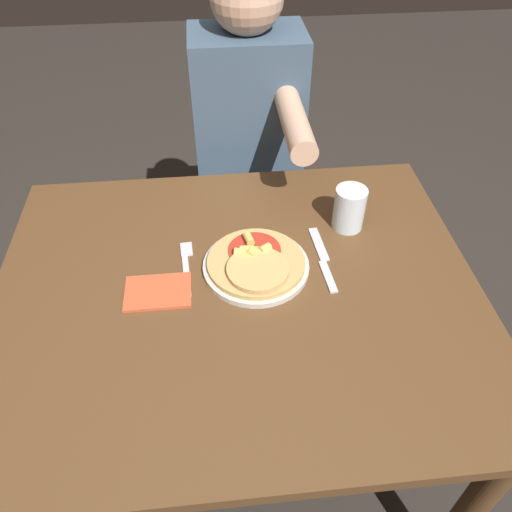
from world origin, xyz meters
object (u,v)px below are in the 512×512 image
Objects in this scene: plate at (256,266)px; fork at (187,264)px; pizza at (256,262)px; knife at (323,260)px; dining_table at (239,320)px; drinking_glass at (349,208)px; person_diner at (249,139)px.

fork is (-0.16, 0.03, -0.00)m from plate.
fork is (-0.16, 0.03, -0.02)m from pizza.
knife is at bearing 3.70° from plate.
plate reaches higher than dining_table.
drinking_glass is 0.52m from person_diner.
knife is 0.18× the size of person_diner.
person_diner reaches higher than fork.
drinking_glass is (0.08, 0.12, 0.05)m from knife.
pizza is 0.28m from drinking_glass.
pizza reaches higher than dining_table.
drinking_glass is (0.41, 0.10, 0.05)m from fork.
drinking_glass is at bearing -66.58° from person_diner.
dining_table is 0.18m from fork.
pizza is 0.18× the size of person_diner.
fork is 1.59× the size of drinking_glass.
person_diner reaches higher than plate.
dining_table is 0.25m from knife.
plate is 0.28m from drinking_glass.
plate is at bearing 81.15° from pizza.
dining_table is 0.87× the size of person_diner.
knife is (0.32, -0.02, 0.00)m from fork.
pizza is at bearing -174.82° from knife.
drinking_glass reaches higher than dining_table.
drinking_glass reaches higher than knife.
pizza is 1.28× the size of fork.
knife is 1.99× the size of drinking_glass.
person_diner is at bearing 70.76° from fork.
pizza is 2.04× the size of drinking_glass.
fork is 0.80× the size of knife.
dining_table is at bearing -128.42° from plate.
fork is 0.32m from knife.
knife is at bearing -78.52° from person_diner.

